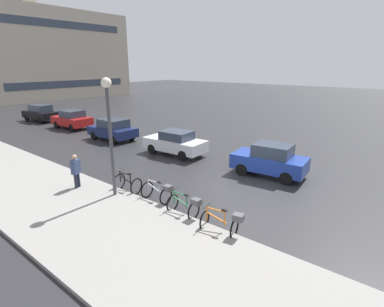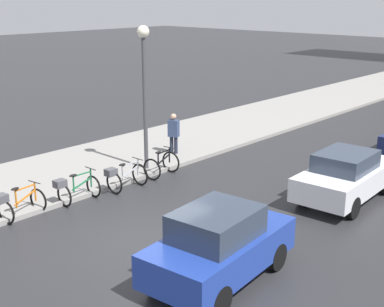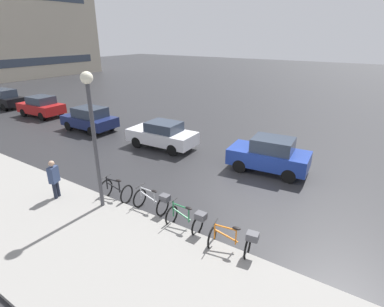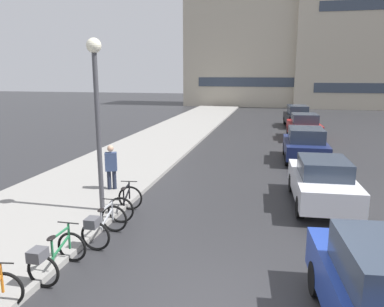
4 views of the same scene
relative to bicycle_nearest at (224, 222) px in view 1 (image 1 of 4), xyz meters
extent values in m
plane|color=#28282B|center=(3.69, 1.41, -0.49)|extent=(140.00, 140.00, 0.00)
cube|color=gray|center=(-2.31, 11.41, -0.42)|extent=(4.80, 60.00, 0.14)
torus|color=black|center=(-0.11, 0.71, -0.14)|extent=(0.69, 0.16, 0.69)
torus|color=black|center=(0.06, -0.39, -0.14)|extent=(0.69, 0.16, 0.69)
cube|color=orange|center=(0.00, -0.03, 0.13)|extent=(0.04, 0.04, 0.54)
cube|color=orange|center=(-0.10, 0.63, 0.13)|extent=(0.04, 0.04, 0.55)
cube|color=orange|center=(-0.05, 0.30, 0.36)|extent=(0.14, 0.67, 0.04)
cube|color=orange|center=(-0.04, 0.27, 0.07)|extent=(0.15, 0.75, 0.27)
ellipsoid|color=black|center=(0.00, -0.03, 0.43)|extent=(0.18, 0.28, 0.07)
cylinder|color=black|center=(-0.10, 0.63, 0.43)|extent=(0.50, 0.10, 0.03)
cube|color=#4C4C51|center=(0.08, -0.51, 0.30)|extent=(0.33, 0.38, 0.22)
torus|color=black|center=(0.17, 2.48, -0.14)|extent=(0.70, 0.06, 0.70)
torus|color=black|center=(0.17, 1.42, -0.14)|extent=(0.70, 0.06, 0.70)
cube|color=#237042|center=(0.17, 1.76, 0.12)|extent=(0.04, 0.04, 0.51)
cube|color=#237042|center=(0.17, 2.40, 0.16)|extent=(0.04, 0.04, 0.59)
cube|color=#237042|center=(0.17, 2.08, 0.37)|extent=(0.04, 0.64, 0.04)
cube|color=#237042|center=(0.17, 2.05, 0.07)|extent=(0.04, 0.72, 0.26)
ellipsoid|color=black|center=(0.17, 1.76, 0.40)|extent=(0.14, 0.26, 0.07)
cylinder|color=black|center=(0.17, 2.40, 0.47)|extent=(0.50, 0.03, 0.03)
cube|color=#4C4C51|center=(0.17, 1.30, 0.27)|extent=(0.28, 0.34, 0.22)
torus|color=black|center=(0.42, 4.18, -0.12)|extent=(0.74, 0.07, 0.74)
torus|color=black|center=(0.44, 3.09, -0.12)|extent=(0.74, 0.07, 0.74)
cube|color=#ADAFB5|center=(0.43, 3.44, 0.13)|extent=(0.04, 0.04, 0.49)
cube|color=#ADAFB5|center=(0.42, 4.10, 0.15)|extent=(0.04, 0.04, 0.54)
cube|color=#ADAFB5|center=(0.43, 3.77, 0.36)|extent=(0.05, 0.66, 0.04)
cube|color=#ADAFB5|center=(0.43, 3.74, 0.08)|extent=(0.05, 0.74, 0.27)
ellipsoid|color=black|center=(0.43, 3.44, 0.40)|extent=(0.14, 0.26, 0.07)
cylinder|color=black|center=(0.42, 4.10, 0.44)|extent=(0.50, 0.04, 0.03)
cube|color=#4C4C51|center=(0.44, 2.97, 0.27)|extent=(0.29, 0.34, 0.22)
torus|color=black|center=(0.22, 5.83, -0.11)|extent=(0.76, 0.15, 0.76)
torus|color=black|center=(0.35, 4.80, -0.11)|extent=(0.76, 0.15, 0.76)
cube|color=black|center=(0.31, 5.13, 0.14)|extent=(0.04, 0.04, 0.49)
cube|color=black|center=(0.23, 5.75, 0.16)|extent=(0.04, 0.04, 0.53)
cube|color=black|center=(0.27, 5.44, 0.36)|extent=(0.11, 0.62, 0.04)
cube|color=black|center=(0.27, 5.41, 0.09)|extent=(0.12, 0.70, 0.26)
ellipsoid|color=black|center=(0.31, 5.13, 0.41)|extent=(0.17, 0.28, 0.07)
cylinder|color=black|center=(0.23, 5.75, 0.44)|extent=(0.50, 0.09, 0.03)
cube|color=navy|center=(6.23, 1.27, 0.21)|extent=(2.07, 3.84, 0.75)
cube|color=#2D3847|center=(6.25, 1.12, 0.89)|extent=(1.59, 1.97, 0.62)
cylinder|color=black|center=(5.36, 2.34, -0.17)|extent=(0.28, 0.66, 0.64)
cylinder|color=black|center=(6.89, 2.48, -0.17)|extent=(0.28, 0.66, 0.64)
cylinder|color=black|center=(5.57, 0.05, -0.17)|extent=(0.28, 0.66, 0.64)
cylinder|color=black|center=(7.10, 0.20, -0.17)|extent=(0.28, 0.66, 0.64)
cube|color=silver|center=(6.00, 7.57, 0.18)|extent=(1.94, 4.11, 0.69)
cube|color=#2D3847|center=(6.01, 7.41, 0.79)|extent=(1.52, 1.93, 0.53)
cylinder|color=black|center=(5.16, 8.78, -0.17)|extent=(0.25, 0.65, 0.64)
cylinder|color=black|center=(6.70, 8.86, -0.17)|extent=(0.25, 0.65, 0.64)
cylinder|color=black|center=(5.29, 6.29, -0.17)|extent=(0.25, 0.65, 0.64)
cylinder|color=black|center=(6.83, 6.36, -0.17)|extent=(0.25, 0.65, 0.64)
cube|color=navy|center=(5.92, 13.86, 0.16)|extent=(1.97, 3.84, 0.65)
cube|color=#2D3847|center=(5.93, 13.71, 0.80)|extent=(1.59, 2.10, 0.63)
cylinder|color=black|center=(5.05, 15.02, -0.17)|extent=(0.23, 0.64, 0.64)
cylinder|color=black|center=(6.74, 15.05, -0.17)|extent=(0.23, 0.64, 0.64)
cylinder|color=black|center=(5.10, 12.66, -0.17)|extent=(0.23, 0.64, 0.64)
cylinder|color=black|center=(6.79, 12.70, -0.17)|extent=(0.23, 0.64, 0.64)
cube|color=#AD1919|center=(6.28, 20.18, 0.19)|extent=(2.06, 3.85, 0.71)
cube|color=#2D3847|center=(6.29, 20.03, 0.84)|extent=(1.62, 1.93, 0.59)
cylinder|color=black|center=(5.39, 21.30, -0.17)|extent=(0.26, 0.65, 0.64)
cylinder|color=black|center=(7.04, 21.39, -0.17)|extent=(0.26, 0.65, 0.64)
cylinder|color=black|center=(5.52, 18.98, -0.17)|extent=(0.26, 0.65, 0.64)
cylinder|color=black|center=(7.17, 19.07, -0.17)|extent=(0.26, 0.65, 0.64)
cube|color=black|center=(6.14, 25.87, 0.17)|extent=(2.04, 4.06, 0.68)
cube|color=#2D3847|center=(6.15, 25.71, 0.85)|extent=(1.57, 2.26, 0.66)
cylinder|color=black|center=(5.28, 27.01, -0.17)|extent=(0.28, 0.66, 0.64)
cylinder|color=black|center=(6.77, 27.15, -0.17)|extent=(0.28, 0.66, 0.64)
cylinder|color=black|center=(5.50, 24.59, -0.17)|extent=(0.28, 0.66, 0.64)
cylinder|color=black|center=(6.99, 24.72, -0.17)|extent=(0.28, 0.66, 0.64)
cylinder|color=#1E2333|center=(-1.11, 7.22, -0.09)|extent=(0.14, 0.14, 0.80)
cylinder|color=#1E2333|center=(-0.95, 7.29, -0.09)|extent=(0.14, 0.14, 0.80)
cube|color=navy|center=(-1.03, 7.26, 0.64)|extent=(0.46, 0.37, 0.65)
sphere|color=tan|center=(-1.03, 7.26, 1.10)|extent=(0.22, 0.22, 0.22)
cylinder|color=#424247|center=(-0.45, 5.28, 1.86)|extent=(0.14, 0.14, 4.70)
sphere|color=#F2EACC|center=(-0.45, 5.28, 4.38)|extent=(0.41, 0.41, 0.41)
cube|color=#B2A893|center=(18.49, 45.97, 6.39)|extent=(23.96, 9.78, 13.76)
cube|color=#333D4C|center=(18.49, 41.04, 1.99)|extent=(19.65, 0.06, 1.10)
cube|color=#333D4C|center=(18.49, 41.04, 10.80)|extent=(19.65, 0.06, 1.10)
camera|label=1|loc=(-7.65, -4.78, 5.08)|focal=28.00mm
camera|label=2|loc=(12.89, -6.90, 5.54)|focal=50.00mm
camera|label=3|loc=(-6.77, -2.95, 5.67)|focal=28.00mm
camera|label=4|loc=(4.44, -4.43, 3.65)|focal=35.00mm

